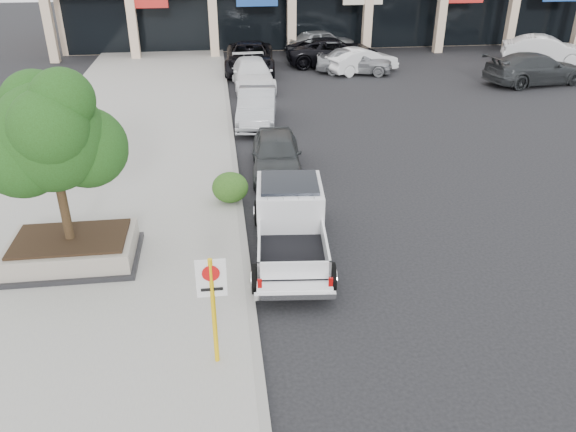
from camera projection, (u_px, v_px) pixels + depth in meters
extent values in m
plane|color=black|center=(318.00, 300.00, 12.89)|extent=(120.00, 120.00, 0.00)
cube|color=gray|center=(111.00, 198.00, 17.52)|extent=(8.00, 52.00, 0.15)
cube|color=gray|center=(238.00, 192.00, 17.97)|extent=(0.20, 52.00, 0.15)
cube|color=#D2B493|center=(49.00, 28.00, 34.39)|extent=(0.55, 0.55, 4.20)
cube|color=black|center=(360.00, 19.00, 38.37)|extent=(39.20, 0.08, 3.90)
cube|color=black|center=(75.00, 259.00, 14.08)|extent=(3.20, 2.20, 0.12)
cube|color=gray|center=(72.00, 248.00, 13.94)|extent=(3.00, 2.00, 0.50)
cube|color=black|center=(70.00, 238.00, 13.81)|extent=(2.70, 1.70, 0.06)
cylinder|color=black|center=(62.00, 197.00, 13.29)|extent=(0.22, 0.22, 2.20)
sphere|color=#1C3D10|center=(50.00, 137.00, 12.60)|extent=(2.50, 2.50, 2.50)
sphere|color=#1C3D10|center=(87.00, 148.00, 13.13)|extent=(1.90, 1.90, 1.90)
sphere|color=#1C3D10|center=(36.00, 105.00, 12.73)|extent=(1.60, 1.60, 1.60)
cylinder|color=yellow|center=(214.00, 312.00, 10.36)|extent=(0.09, 0.09, 2.30)
cube|color=white|center=(211.00, 278.00, 10.01)|extent=(0.55, 0.03, 0.78)
cylinder|color=red|center=(211.00, 274.00, 9.93)|extent=(0.32, 0.02, 0.32)
ellipsoid|color=#214C15|center=(230.00, 187.00, 16.95)|extent=(1.10, 0.99, 0.93)
imported|color=#2D3032|center=(276.00, 154.00, 19.22)|extent=(1.96, 4.24, 1.41)
imported|color=#A2A4AA|center=(257.00, 107.00, 24.05)|extent=(2.09, 4.63, 1.47)
imported|color=white|center=(252.00, 74.00, 29.43)|extent=(2.20, 5.09, 1.46)
imported|color=black|center=(250.00, 58.00, 32.55)|extent=(3.17, 6.17, 1.66)
imported|color=gray|center=(354.00, 60.00, 32.34)|extent=(4.68, 2.85, 1.49)
imported|color=silver|center=(362.00, 61.00, 32.53)|extent=(4.52, 2.87, 1.41)
imported|color=#292B2E|center=(536.00, 69.00, 30.14)|extent=(5.94, 3.15, 1.64)
imported|color=black|center=(334.00, 52.00, 34.26)|extent=(5.84, 2.71, 1.62)
imported|color=#919498|center=(321.00, 42.00, 37.24)|extent=(5.12, 3.66, 1.62)
imported|color=silver|center=(545.00, 50.00, 34.70)|extent=(5.33, 3.47, 1.66)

